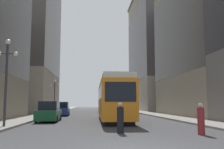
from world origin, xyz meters
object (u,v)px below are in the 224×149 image
object	(u,v)px
parked_car_left_near	(62,109)
lamp_post_left_far	(55,91)
streetcar	(113,98)
parked_car_left_mid	(49,112)
transit_bus	(124,102)
pedestrian_crossing_near	(120,119)
lamp_post_left_near	(7,69)
pedestrian_crossing_far	(201,120)

from	to	relation	value
parked_car_left_near	lamp_post_left_far	xyz separation A→B (m)	(-1.90, 6.44, 2.75)
streetcar	parked_car_left_mid	world-z (taller)	streetcar
streetcar	transit_bus	size ratio (longest dim) A/B	1.22
streetcar	pedestrian_crossing_near	world-z (taller)	streetcar
pedestrian_crossing_near	lamp_post_left_far	distance (m)	27.95
transit_bus	parked_car_left_mid	bearing A→B (deg)	-114.12
parked_car_left_mid	parked_car_left_near	bearing A→B (deg)	89.51
streetcar	transit_bus	bearing A→B (deg)	80.54
transit_bus	parked_car_left_near	bearing A→B (deg)	-134.31
parked_car_left_near	pedestrian_crossing_near	world-z (taller)	parked_car_left_near
streetcar	pedestrian_crossing_near	distance (m)	10.35
streetcar	lamp_post_left_near	xyz separation A→B (m)	(-7.81, -7.04, 1.83)
lamp_post_left_near	lamp_post_left_far	world-z (taller)	lamp_post_left_near
parked_car_left_mid	streetcar	bearing A→B (deg)	6.62
parked_car_left_near	lamp_post_left_far	world-z (taller)	lamp_post_left_far
parked_car_left_near	pedestrian_crossing_far	world-z (taller)	parked_car_left_near
parked_car_left_near	transit_bus	bearing A→B (deg)	42.76
transit_bus	parked_car_left_mid	xyz separation A→B (m)	(-9.52, -20.32, -1.10)
parked_car_left_near	lamp_post_left_far	distance (m)	7.25
transit_bus	pedestrian_crossing_near	distance (m)	30.14
parked_car_left_mid	pedestrian_crossing_near	size ratio (longest dim) A/B	2.80
parked_car_left_near	pedestrian_crossing_near	size ratio (longest dim) A/B	2.85
pedestrian_crossing_near	parked_car_left_mid	bearing A→B (deg)	-169.35
pedestrian_crossing_near	lamp_post_left_near	size ratio (longest dim) A/B	0.29
pedestrian_crossing_near	pedestrian_crossing_far	bearing A→B (deg)	57.38
pedestrian_crossing_far	lamp_post_left_near	size ratio (longest dim) A/B	0.28
parked_car_left_mid	lamp_post_left_far	distance (m)	17.65
parked_car_left_near	parked_car_left_mid	size ratio (longest dim) A/B	1.02
parked_car_left_near	pedestrian_crossing_far	size ratio (longest dim) A/B	2.91
pedestrian_crossing_far	transit_bus	bearing A→B (deg)	-4.03
pedestrian_crossing_far	lamp_post_left_near	xyz separation A→B (m)	(-11.39, 4.24, 3.17)
lamp_post_left_near	lamp_post_left_far	size ratio (longest dim) A/B	1.11
streetcar	transit_bus	world-z (taller)	streetcar
streetcar	lamp_post_left_near	bearing A→B (deg)	-136.99
transit_bus	parked_car_left_near	size ratio (longest dim) A/B	2.33
streetcar	parked_car_left_near	xyz separation A→B (m)	(-5.91, 10.16, -1.26)
pedestrian_crossing_near	lamp_post_left_far	world-z (taller)	lamp_post_left_far
lamp_post_left_far	lamp_post_left_near	bearing A→B (deg)	-90.00
transit_bus	parked_car_left_near	xyz separation A→B (m)	(-9.52, -9.42, -1.10)
pedestrian_crossing_near	pedestrian_crossing_far	xyz separation A→B (m)	(4.15, -1.03, -0.02)
parked_car_left_mid	lamp_post_left_near	xyz separation A→B (m)	(-1.90, -6.30, 3.09)
transit_bus	parked_car_left_mid	world-z (taller)	transit_bus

